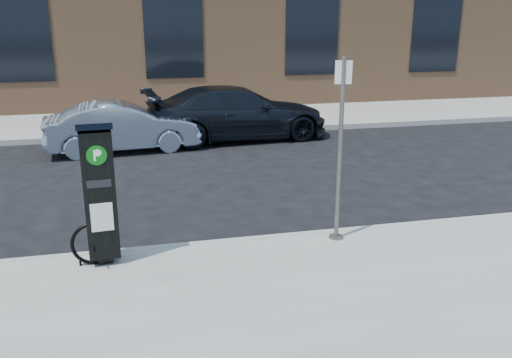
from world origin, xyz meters
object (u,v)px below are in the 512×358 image
object	(u,v)px
parking_kiosk	(99,192)
car_silver	(122,127)
bike_rack	(94,243)
car_dark	(237,113)
sign_pole	(340,152)

from	to	relation	value
parking_kiosk	car_silver	bearing A→B (deg)	83.11
bike_rack	parking_kiosk	bearing A→B (deg)	17.47
car_silver	car_dark	distance (m)	3.23
sign_pole	car_silver	bearing A→B (deg)	125.25
parking_kiosk	car_dark	bearing A→B (deg)	61.48
parking_kiosk	sign_pole	distance (m)	3.38
car_silver	sign_pole	bearing A→B (deg)	-161.42
parking_kiosk	bike_rack	world-z (taller)	parking_kiosk
parking_kiosk	car_dark	distance (m)	8.46
parking_kiosk	car_dark	size ratio (longest dim) A/B	0.38
bike_rack	car_dark	distance (m)	8.55
sign_pole	car_dark	size ratio (longest dim) A/B	0.52
car_dark	car_silver	bearing A→B (deg)	98.70
parking_kiosk	car_dark	xyz separation A→B (m)	(3.38, 7.75, -0.40)
parking_kiosk	car_silver	xyz separation A→B (m)	(0.23, 7.02, -0.51)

